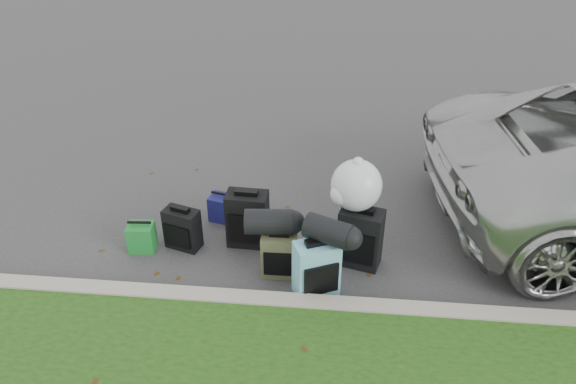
# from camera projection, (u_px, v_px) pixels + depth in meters

# --- Properties ---
(ground) EXTENTS (120.00, 120.00, 0.00)m
(ground) POSITION_uv_depth(u_px,v_px,m) (295.00, 245.00, 6.08)
(ground) COLOR #383535
(ground) RESTS_ON ground
(curb) EXTENTS (120.00, 0.18, 0.15)m
(curb) POSITION_uv_depth(u_px,v_px,m) (287.00, 305.00, 5.20)
(curb) COLOR #9E937F
(curb) RESTS_ON ground
(suitcase_small_black) EXTENTS (0.41, 0.30, 0.46)m
(suitcase_small_black) POSITION_uv_depth(u_px,v_px,m) (183.00, 229.00, 5.95)
(suitcase_small_black) COLOR black
(suitcase_small_black) RESTS_ON ground
(suitcase_large_black_left) EXTENTS (0.44, 0.28, 0.62)m
(suitcase_large_black_left) POSITION_uv_depth(u_px,v_px,m) (248.00, 219.00, 5.96)
(suitcase_large_black_left) COLOR black
(suitcase_large_black_left) RESTS_ON ground
(suitcase_olive) EXTENTS (0.35, 0.22, 0.48)m
(suitcase_olive) POSITION_uv_depth(u_px,v_px,m) (279.00, 255.00, 5.57)
(suitcase_olive) COLOR #45442C
(suitcase_olive) RESTS_ON ground
(suitcase_teal) EXTENTS (0.47, 0.39, 0.59)m
(suitcase_teal) POSITION_uv_depth(u_px,v_px,m) (316.00, 269.00, 5.30)
(suitcase_teal) COLOR #5A96AA
(suitcase_teal) RESTS_ON ground
(suitcase_large_black_right) EXTENTS (0.48, 0.36, 0.64)m
(suitcase_large_black_right) POSITION_uv_depth(u_px,v_px,m) (360.00, 238.00, 5.66)
(suitcase_large_black_right) COLOR black
(suitcase_large_black_right) RESTS_ON ground
(tote_green) EXTENTS (0.29, 0.24, 0.31)m
(tote_green) POSITION_uv_depth(u_px,v_px,m) (142.00, 237.00, 5.95)
(tote_green) COLOR #1C802D
(tote_green) RESTS_ON ground
(tote_navy) EXTENTS (0.33, 0.28, 0.30)m
(tote_navy) POSITION_uv_depth(u_px,v_px,m) (223.00, 208.00, 6.42)
(tote_navy) COLOR navy
(tote_navy) RESTS_ON ground
(duffel_left) EXTENTS (0.48, 0.29, 0.25)m
(duffel_left) POSITION_uv_depth(u_px,v_px,m) (269.00, 222.00, 5.41)
(duffel_left) COLOR black
(duffel_left) RESTS_ON suitcase_olive
(duffel_right) EXTENTS (0.50, 0.40, 0.24)m
(duffel_right) POSITION_uv_depth(u_px,v_px,m) (329.00, 231.00, 5.11)
(duffel_right) COLOR black
(duffel_right) RESTS_ON suitcase_teal
(trash_bag) EXTENTS (0.50, 0.50, 0.50)m
(trash_bag) POSITION_uv_depth(u_px,v_px,m) (356.00, 185.00, 5.43)
(trash_bag) COLOR white
(trash_bag) RESTS_ON suitcase_large_black_right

